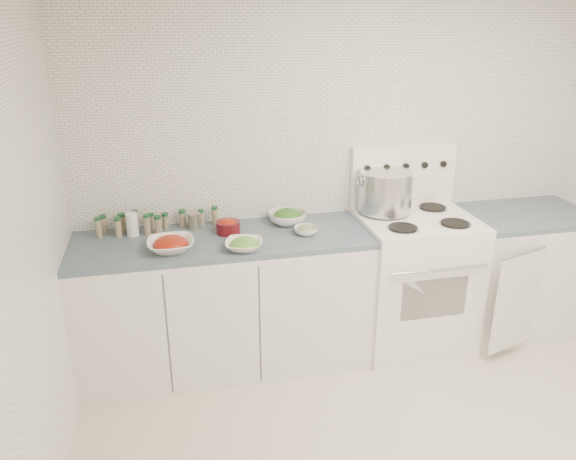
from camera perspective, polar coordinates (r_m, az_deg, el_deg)
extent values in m
cube|color=white|center=(3.86, 4.88, 6.80)|extent=(3.50, 0.02, 2.50)
cube|color=white|center=(2.36, -26.99, -5.51)|extent=(0.02, 3.00, 2.50)
cube|color=white|center=(3.71, -6.39, -7.50)|extent=(1.85, 0.62, 0.86)
cube|color=#495E6E|center=(3.52, -6.69, -1.08)|extent=(1.85, 0.62, 0.03)
cube|color=white|center=(4.01, 12.54, -5.15)|extent=(0.76, 0.65, 0.92)
cube|color=black|center=(3.74, 14.60, -6.72)|extent=(0.45, 0.01, 0.28)
cylinder|color=silver|center=(3.61, 15.21, -3.93)|extent=(0.65, 0.02, 0.02)
cube|color=white|center=(3.83, 13.10, 1.10)|extent=(0.76, 0.65, 0.01)
cube|color=white|center=(4.01, 11.60, 5.50)|extent=(0.76, 0.06, 0.43)
cylinder|color=silver|center=(3.62, 11.59, 0.17)|extent=(0.21, 0.21, 0.01)
cylinder|color=black|center=(3.61, 11.59, 0.26)|extent=(0.18, 0.18, 0.01)
cylinder|color=silver|center=(3.77, 16.60, 0.60)|extent=(0.21, 0.21, 0.01)
cylinder|color=black|center=(3.77, 16.61, 0.68)|extent=(0.18, 0.18, 0.01)
cylinder|color=silver|center=(3.89, 9.72, 1.85)|extent=(0.21, 0.21, 0.01)
cylinder|color=black|center=(3.89, 9.73, 1.93)|extent=(0.18, 0.18, 0.01)
cylinder|color=silver|center=(4.04, 14.48, 2.19)|extent=(0.21, 0.21, 0.01)
cylinder|color=black|center=(4.03, 14.48, 2.27)|extent=(0.18, 0.18, 0.01)
cylinder|color=black|center=(3.86, 8.05, 6.21)|extent=(0.04, 0.02, 0.04)
cylinder|color=black|center=(3.91, 9.99, 6.30)|extent=(0.04, 0.02, 0.04)
cylinder|color=black|center=(3.96, 11.88, 6.37)|extent=(0.04, 0.02, 0.04)
cylinder|color=black|center=(4.02, 13.71, 6.44)|extent=(0.04, 0.02, 0.04)
cylinder|color=black|center=(4.09, 15.49, 6.50)|extent=(0.04, 0.02, 0.04)
cube|color=white|center=(4.43, 22.21, -4.07)|extent=(0.89, 0.62, 0.86)
cube|color=#495E6E|center=(4.27, 23.05, 1.40)|extent=(0.89, 0.62, 0.03)
cube|color=white|center=(4.03, 22.20, -6.70)|extent=(0.39, 0.14, 0.70)
cylinder|color=silver|center=(3.84, 9.84, 3.93)|extent=(0.36, 0.36, 0.28)
cylinder|color=orange|center=(3.81, 9.96, 5.69)|extent=(0.32, 0.32, 0.03)
torus|color=silver|center=(3.75, 7.29, 4.98)|extent=(0.01, 0.09, 0.09)
torus|color=silver|center=(3.89, 12.46, 5.24)|extent=(0.01, 0.09, 0.09)
imported|color=white|center=(3.37, -11.83, -1.52)|extent=(0.28, 0.28, 0.07)
ellipsoid|color=#A3110D|center=(3.36, -11.85, -1.30)|extent=(0.20, 0.20, 0.09)
imported|color=white|center=(3.33, -4.50, -1.54)|extent=(0.27, 0.27, 0.05)
ellipsoid|color=#3D8E2E|center=(3.32, -4.50, -1.36)|extent=(0.16, 0.16, 0.07)
imported|color=white|center=(3.71, -0.06, 1.26)|extent=(0.32, 0.32, 0.08)
ellipsoid|color=#2A5E1A|center=(3.71, -0.06, 1.57)|extent=(0.18, 0.18, 0.08)
imported|color=white|center=(3.54, 1.84, -0.06)|extent=(0.18, 0.18, 0.05)
ellipsoid|color=#2F5120|center=(3.54, 1.84, 0.13)|extent=(0.11, 0.11, 0.05)
cylinder|color=#4E0D14|center=(3.57, -6.10, 0.28)|extent=(0.15, 0.15, 0.08)
ellipsoid|color=#A2180B|center=(3.56, -6.12, 0.70)|extent=(0.11, 0.11, 0.06)
cylinder|color=white|center=(3.64, -15.55, 0.55)|extent=(0.08, 0.08, 0.15)
cylinder|color=gray|center=(3.67, -9.48, 0.90)|extent=(0.10, 0.10, 0.11)
cylinder|color=gray|center=(3.74, -18.22, 0.45)|extent=(0.04, 0.04, 0.10)
cylinder|color=#144925|center=(3.72, -18.32, 1.30)|extent=(0.05, 0.05, 0.02)
cylinder|color=gray|center=(3.71, -16.50, 0.57)|extent=(0.05, 0.05, 0.11)
cylinder|color=#144925|center=(3.69, -16.60, 1.48)|extent=(0.05, 0.05, 0.02)
cylinder|color=gray|center=(3.73, -15.24, 0.83)|extent=(0.04, 0.04, 0.11)
cylinder|color=#144925|center=(3.71, -15.34, 1.77)|extent=(0.04, 0.04, 0.02)
cylinder|color=gray|center=(3.72, -13.68, 0.75)|extent=(0.04, 0.04, 0.09)
cylinder|color=#144925|center=(3.70, -13.75, 1.53)|extent=(0.04, 0.04, 0.02)
cylinder|color=gray|center=(3.71, -12.34, 0.78)|extent=(0.04, 0.04, 0.09)
cylinder|color=#144925|center=(3.69, -12.41, 1.55)|extent=(0.04, 0.04, 0.02)
cylinder|color=gray|center=(3.72, -10.66, 1.04)|extent=(0.04, 0.04, 0.10)
cylinder|color=#144925|center=(3.70, -10.72, 1.87)|extent=(0.05, 0.05, 0.02)
cylinder|color=gray|center=(3.73, -8.80, 1.16)|extent=(0.04, 0.04, 0.09)
cylinder|color=#144925|center=(3.71, -8.85, 1.93)|extent=(0.04, 0.04, 0.02)
cylinder|color=gray|center=(3.71, -7.43, 1.32)|extent=(0.04, 0.04, 0.11)
cylinder|color=#144925|center=(3.69, -7.48, 2.25)|extent=(0.04, 0.04, 0.02)
cylinder|color=gray|center=(3.66, -18.68, 0.09)|extent=(0.04, 0.04, 0.12)
cylinder|color=#144925|center=(3.64, -18.81, 1.08)|extent=(0.04, 0.04, 0.02)
cylinder|color=gray|center=(3.64, -16.86, 0.14)|extent=(0.04, 0.04, 0.11)
cylinder|color=#144925|center=(3.62, -16.97, 1.08)|extent=(0.04, 0.04, 0.02)
cylinder|color=gray|center=(3.62, -14.10, 0.39)|extent=(0.04, 0.04, 0.12)
cylinder|color=#144925|center=(3.60, -14.20, 1.40)|extent=(0.04, 0.04, 0.02)
cylinder|color=gray|center=(3.64, -13.04, 0.40)|extent=(0.04, 0.04, 0.10)
cylinder|color=#144925|center=(3.62, -13.12, 1.27)|extent=(0.05, 0.05, 0.02)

